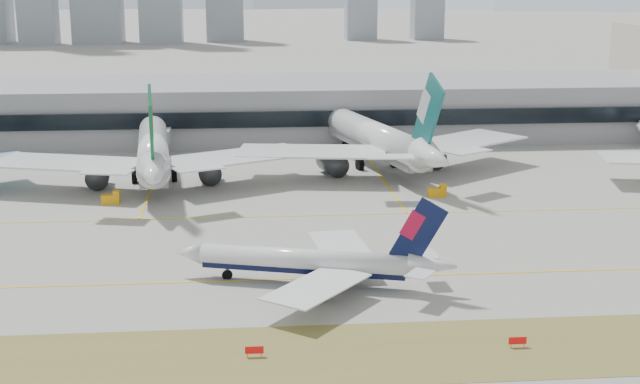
{
  "coord_description": "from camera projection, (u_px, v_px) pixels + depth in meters",
  "views": [
    {
      "loc": [
        -14.94,
        -129.56,
        44.17
      ],
      "look_at": [
        -1.98,
        18.0,
        7.5
      ],
      "focal_mm": 50.0,
      "sensor_mm": 36.0,
      "label": 1
    }
  ],
  "objects": [
    {
      "name": "hold_sign_left",
      "position": [
        254.0,
        350.0,
        104.81
      ],
      "size": [
        2.2,
        0.15,
        1.35
      ],
      "color": "red",
      "rests_on": "ground"
    },
    {
      "name": "ground",
      "position": [
        343.0,
        267.0,
        137.17
      ],
      "size": [
        3000.0,
        3000.0,
        0.0
      ],
      "primitive_type": "plane",
      "color": "#9A9890",
      "rests_on": "ground"
    },
    {
      "name": "terminal",
      "position": [
        297.0,
        108.0,
        246.41
      ],
      "size": [
        280.0,
        43.1,
        15.0
      ],
      "color": "gray",
      "rests_on": "ground"
    },
    {
      "name": "taxiing_airliner",
      "position": [
        314.0,
        262.0,
        128.53
      ],
      "size": [
        41.09,
        34.99,
        14.11
      ],
      "rotation": [
        0.0,
        0.0,
        2.85
      ],
      "color": "white",
      "rests_on": "ground"
    },
    {
      "name": "hold_sign_right",
      "position": [
        518.0,
        341.0,
        107.51
      ],
      "size": [
        2.2,
        0.15,
        1.35
      ],
      "color": "red",
      "rests_on": "ground"
    },
    {
      "name": "gse_b",
      "position": [
        111.0,
        198.0,
        174.32
      ],
      "size": [
        3.55,
        2.0,
        2.6
      ],
      "color": "#F4A30C",
      "rests_on": "ground"
    },
    {
      "name": "widebody_cathay",
      "position": [
        380.0,
        141.0,
        203.18
      ],
      "size": [
        68.84,
        68.64,
        25.28
      ],
      "rotation": [
        0.0,
        0.0,
        1.81
      ],
      "color": "white",
      "rests_on": "ground"
    },
    {
      "name": "gse_c",
      "position": [
        438.0,
        192.0,
        179.75
      ],
      "size": [
        3.55,
        2.0,
        2.6
      ],
      "color": "#F4A30C",
      "rests_on": "ground"
    },
    {
      "name": "widebody_eva",
      "position": [
        153.0,
        153.0,
        189.93
      ],
      "size": [
        68.97,
        67.78,
        24.68
      ],
      "rotation": [
        0.0,
        0.0,
        1.67
      ],
      "color": "white",
      "rests_on": "ground"
    }
  ]
}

